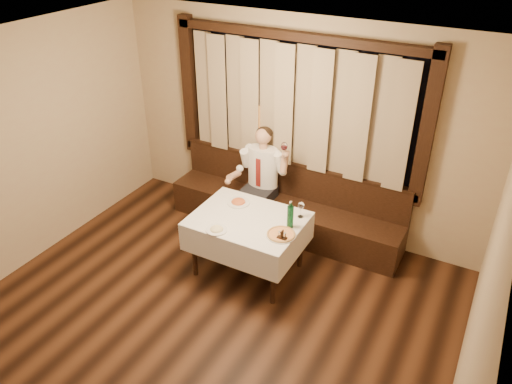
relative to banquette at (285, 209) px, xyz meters
The scene contains 10 objects.
room 2.12m from the banquette, 90.03° to the right, with size 5.01×6.01×2.81m.
banquette is the anchor object (origin of this frame).
dining_table 1.08m from the banquette, 90.00° to the right, with size 1.27×0.97×0.76m.
pizza 1.33m from the banquette, 67.05° to the right, with size 0.33×0.33×0.03m.
pasta_red 0.96m from the banquette, 108.05° to the right, with size 0.28×0.28×0.09m.
pasta_cream 1.49m from the banquette, 97.36° to the right, with size 0.24×0.24×0.08m.
green_bottle 1.23m from the banquette, 62.36° to the right, with size 0.07×0.07×0.33m.
table_wine_glass 1.06m from the banquette, 53.67° to the right, with size 0.08×0.08×0.20m.
cruet_caddy 1.41m from the banquette, 66.48° to the right, with size 0.11×0.06×0.12m.
seated_man 0.62m from the banquette, 164.62° to the right, with size 0.79×0.59×1.43m.
Camera 1 is at (2.36, -2.46, 3.91)m, focal length 35.00 mm.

